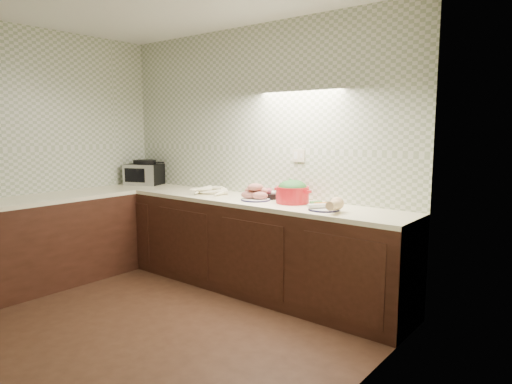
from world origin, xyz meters
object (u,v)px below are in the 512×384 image
Objects in this scene: sweet_potato_plate at (256,194)px; dutch_oven at (293,192)px; parsnip_pile at (208,191)px; toaster_oven at (145,173)px; veg_plate at (330,205)px; onion_bowl at (270,195)px.

dutch_oven is (0.36, 0.08, 0.04)m from sweet_potato_plate.
parsnip_pile is 0.64m from sweet_potato_plate.
sweet_potato_plate is (1.83, -0.13, -0.08)m from toaster_oven.
onion_bowl is at bearing 165.65° from veg_plate.
toaster_oven is 2.20m from dutch_oven.
dutch_oven is at bearing -11.41° from onion_bowl.
veg_plate is (1.47, -0.07, 0.01)m from parsnip_pile.
sweet_potato_plate is 0.76× the size of dutch_oven.
parsnip_pile is (1.19, -0.11, -0.11)m from toaster_oven.
toaster_oven is 1.38× the size of veg_plate.
sweet_potato_plate is at bearing -112.46° from onion_bowl.
toaster_oven is at bearing 174.68° from parsnip_pile.
onion_bowl is 0.79m from veg_plate.
parsnip_pile is 1.69× the size of sweet_potato_plate.
toaster_oven reaches higher than dutch_oven.
sweet_potato_plate is at bearing -165.79° from dutch_oven.
parsnip_pile is at bearing 177.36° from veg_plate.
onion_bowl is (0.06, 0.14, -0.02)m from sweet_potato_plate.
toaster_oven reaches higher than veg_plate.
toaster_oven reaches higher than sweet_potato_plate.
onion_bowl is (0.70, 0.13, 0.01)m from parsnip_pile.
sweet_potato_plate is 1.98× the size of onion_bowl.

